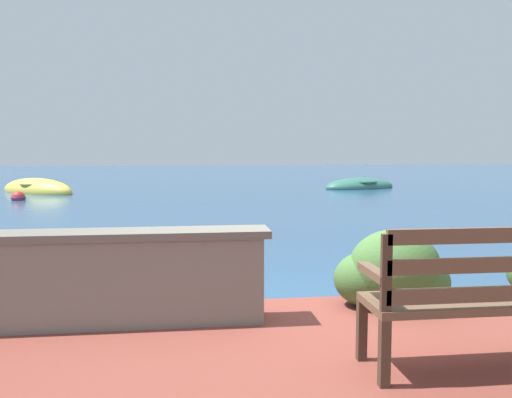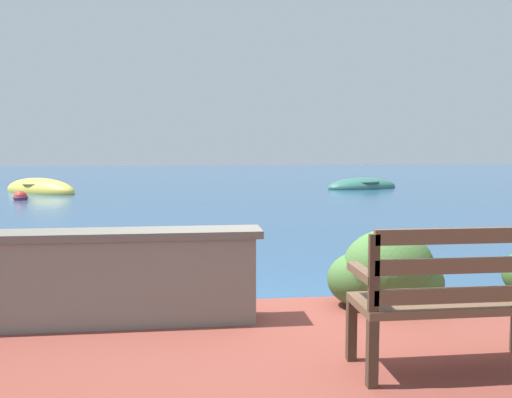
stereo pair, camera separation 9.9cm
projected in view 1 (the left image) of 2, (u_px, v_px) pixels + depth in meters
name	position (u px, v px, depth m)	size (l,w,h in m)	color
ground_plane	(278.00, 322.00, 5.25)	(80.00, 80.00, 0.00)	navy
park_bench	(466.00, 295.00, 3.51)	(1.22, 0.48, 0.93)	#433123
stone_wall	(112.00, 277.00, 4.44)	(2.46, 0.39, 0.74)	slate
hedge_clump_left	(184.00, 281.00, 4.71)	(0.97, 0.70, 0.66)	#426B33
hedge_clump_centre	(393.00, 273.00, 4.94)	(1.00, 0.72, 0.68)	#426B33
rowboat_nearest	(37.00, 191.00, 19.37)	(3.26, 2.99, 0.87)	#DBC64C
rowboat_mid	(360.00, 187.00, 21.31)	(3.15, 2.12, 0.71)	#336B5B
mooring_buoy	(18.00, 198.00, 16.77)	(0.44, 0.44, 0.40)	red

